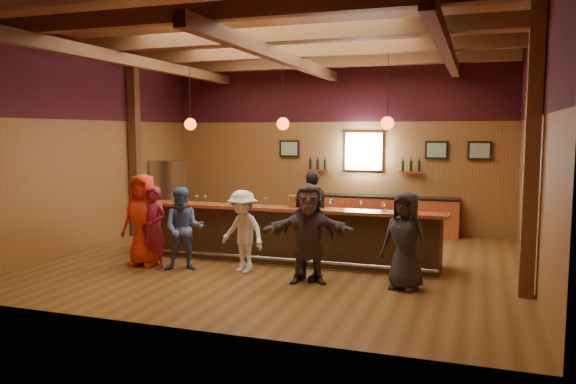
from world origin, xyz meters
name	(u,v)px	position (x,y,z in m)	size (l,w,h in m)	color
room	(284,97)	(0.00, 0.06, 3.21)	(9.04, 9.00, 4.52)	brown
bar_counter	(286,234)	(0.02, 0.15, 0.52)	(6.30, 1.07, 1.11)	black
back_bar_cabinet	(377,214)	(1.20, 3.72, 0.48)	(4.00, 0.52, 0.95)	maroon
window	(364,151)	(0.80, 3.95, 2.05)	(0.95, 0.09, 0.95)	silver
framed_pictures	(398,150)	(1.67, 3.94, 2.10)	(5.35, 0.05, 0.45)	black
wine_shelves	(363,168)	(0.80, 3.88, 1.62)	(3.00, 0.18, 0.30)	maroon
pendant_lights	(283,123)	(0.00, 0.00, 2.71)	(4.24, 0.24, 1.37)	black
stainless_fridge	(169,195)	(-4.10, 2.60, 0.90)	(0.70, 0.70, 1.80)	silver
customer_orange	(144,220)	(-2.42, -1.14, 0.88)	(0.86, 0.56, 1.76)	red
customer_redvest	(154,227)	(-2.11, -1.27, 0.77)	(0.56, 0.37, 1.54)	maroon
customer_denim	(184,229)	(-1.51, -1.22, 0.77)	(0.75, 0.58, 1.54)	#4A6194
customer_white	(243,231)	(-0.42, -1.02, 0.75)	(0.97, 0.56, 1.50)	white
customer_navy	(308,234)	(0.86, -1.14, 0.81)	(0.95, 0.39, 1.61)	#1C2138
customer_brown	(308,233)	(0.91, -1.31, 0.85)	(1.57, 0.50, 1.69)	#4C3E3C
customer_dark	(405,241)	(2.51, -1.20, 0.80)	(0.78, 0.51, 1.59)	#232325
bartender	(313,211)	(0.25, 1.20, 0.86)	(0.63, 0.41, 1.73)	black
ice_bucket	(293,201)	(0.26, -0.14, 1.22)	(0.21, 0.21, 0.22)	brown
bottle_a	(323,201)	(0.82, -0.06, 1.24)	(0.07, 0.07, 0.34)	black
bottle_b	(313,201)	(0.62, -0.02, 1.23)	(0.07, 0.07, 0.31)	black
glass_a	(173,195)	(-2.37, -0.14, 1.24)	(0.08, 0.08, 0.18)	silver
glass_b	(197,197)	(-1.76, -0.22, 1.24)	(0.08, 0.08, 0.18)	silver
glass_c	(205,197)	(-1.62, -0.15, 1.23)	(0.07, 0.07, 0.17)	silver
glass_d	(232,199)	(-0.97, -0.29, 1.24)	(0.08, 0.08, 0.18)	silver
glass_e	(266,200)	(-0.32, -0.10, 1.22)	(0.07, 0.07, 0.16)	silver
glass_f	(331,202)	(1.00, -0.16, 1.25)	(0.08, 0.08, 0.19)	silver
glass_g	(361,203)	(1.55, -0.06, 1.24)	(0.08, 0.08, 0.18)	silver
glass_h	(384,205)	(1.99, -0.15, 1.23)	(0.08, 0.08, 0.17)	silver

